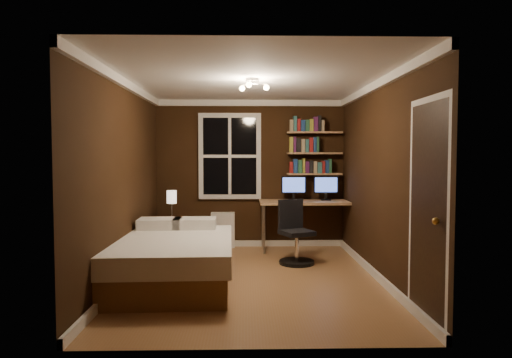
{
  "coord_description": "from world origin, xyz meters",
  "views": [
    {
      "loc": [
        -0.09,
        -5.7,
        1.57
      ],
      "look_at": [
        0.06,
        0.45,
        1.25
      ],
      "focal_mm": 32.0,
      "sensor_mm": 36.0,
      "label": 1
    }
  ],
  "objects_px": {
    "bed": "(171,259)",
    "desk": "(312,204)",
    "radiator": "(223,230)",
    "desk_lamp": "(361,188)",
    "nightstand": "(172,237)",
    "office_chair": "(295,240)",
    "bedside_lamp": "(172,205)",
    "monitor_left": "(294,188)",
    "monitor_right": "(326,188)"
  },
  "relations": [
    {
      "from": "monitor_left",
      "to": "office_chair",
      "type": "relative_size",
      "value": 0.45
    },
    {
      "from": "desk_lamp",
      "to": "office_chair",
      "type": "distance_m",
      "value": 1.55
    },
    {
      "from": "radiator",
      "to": "bed",
      "type": "bearing_deg",
      "value": -103.7
    },
    {
      "from": "monitor_right",
      "to": "desk",
      "type": "bearing_deg",
      "value": -160.88
    },
    {
      "from": "nightstand",
      "to": "office_chair",
      "type": "height_order",
      "value": "office_chair"
    },
    {
      "from": "monitor_right",
      "to": "monitor_left",
      "type": "bearing_deg",
      "value": 180.0
    },
    {
      "from": "radiator",
      "to": "office_chair",
      "type": "height_order",
      "value": "office_chair"
    },
    {
      "from": "monitor_right",
      "to": "bed",
      "type": "bearing_deg",
      "value": -137.97
    },
    {
      "from": "desk",
      "to": "monitor_right",
      "type": "relative_size",
      "value": 4.13
    },
    {
      "from": "bed",
      "to": "radiator",
      "type": "height_order",
      "value": "bed"
    },
    {
      "from": "monitor_left",
      "to": "monitor_right",
      "type": "xyz_separation_m",
      "value": [
        0.54,
        0.0,
        0.0
      ]
    },
    {
      "from": "nightstand",
      "to": "monitor_left",
      "type": "xyz_separation_m",
      "value": [
        1.95,
        0.49,
        0.72
      ]
    },
    {
      "from": "desk",
      "to": "desk_lamp",
      "type": "xyz_separation_m",
      "value": [
        0.78,
        -0.17,
        0.28
      ]
    },
    {
      "from": "radiator",
      "to": "desk",
      "type": "bearing_deg",
      "value": -8.93
    },
    {
      "from": "nightstand",
      "to": "radiator",
      "type": "distance_m",
      "value": 0.99
    },
    {
      "from": "bed",
      "to": "desk_lamp",
      "type": "xyz_separation_m",
      "value": [
        2.79,
        1.78,
        0.74
      ]
    },
    {
      "from": "nightstand",
      "to": "office_chair",
      "type": "relative_size",
      "value": 0.64
    },
    {
      "from": "bedside_lamp",
      "to": "nightstand",
      "type": "bearing_deg",
      "value": 0.0
    },
    {
      "from": "desk",
      "to": "bed",
      "type": "bearing_deg",
      "value": -135.88
    },
    {
      "from": "bedside_lamp",
      "to": "bed",
      "type": "bearing_deg",
      "value": -81.6
    },
    {
      "from": "nightstand",
      "to": "monitor_left",
      "type": "bearing_deg",
      "value": 3.84
    },
    {
      "from": "bedside_lamp",
      "to": "desk_lamp",
      "type": "relative_size",
      "value": 0.99
    },
    {
      "from": "desk",
      "to": "desk_lamp",
      "type": "distance_m",
      "value": 0.84
    },
    {
      "from": "desk",
      "to": "office_chair",
      "type": "distance_m",
      "value": 1.09
    },
    {
      "from": "desk_lamp",
      "to": "bedside_lamp",
      "type": "bearing_deg",
      "value": -175.5
    },
    {
      "from": "monitor_left",
      "to": "desk_lamp",
      "type": "distance_m",
      "value": 1.1
    },
    {
      "from": "radiator",
      "to": "monitor_left",
      "type": "bearing_deg",
      "value": -7.03
    },
    {
      "from": "radiator",
      "to": "nightstand",
      "type": "bearing_deg",
      "value": -140.01
    },
    {
      "from": "bed",
      "to": "office_chair",
      "type": "xyz_separation_m",
      "value": [
        1.64,
        1.01,
        0.04
      ]
    },
    {
      "from": "bed",
      "to": "monitor_left",
      "type": "height_order",
      "value": "monitor_left"
    },
    {
      "from": "bed",
      "to": "office_chair",
      "type": "bearing_deg",
      "value": 29.85
    },
    {
      "from": "bedside_lamp",
      "to": "monitor_left",
      "type": "distance_m",
      "value": 2.02
    },
    {
      "from": "monitor_right",
      "to": "office_chair",
      "type": "xyz_separation_m",
      "value": [
        -0.62,
        -1.02,
        -0.68
      ]
    },
    {
      "from": "bed",
      "to": "bedside_lamp",
      "type": "xyz_separation_m",
      "value": [
        -0.23,
        1.54,
        0.5
      ]
    },
    {
      "from": "desk",
      "to": "monitor_right",
      "type": "xyz_separation_m",
      "value": [
        0.25,
        0.09,
        0.26
      ]
    },
    {
      "from": "office_chair",
      "to": "bedside_lamp",
      "type": "bearing_deg",
      "value": 140.44
    },
    {
      "from": "bed",
      "to": "monitor_left",
      "type": "xyz_separation_m",
      "value": [
        1.72,
        2.04,
        0.72
      ]
    },
    {
      "from": "desk",
      "to": "radiator",
      "type": "bearing_deg",
      "value": 171.07
    },
    {
      "from": "bed",
      "to": "office_chair",
      "type": "distance_m",
      "value": 1.92
    },
    {
      "from": "bed",
      "to": "desk",
      "type": "distance_m",
      "value": 2.84
    },
    {
      "from": "monitor_left",
      "to": "office_chair",
      "type": "distance_m",
      "value": 1.23
    },
    {
      "from": "desk",
      "to": "monitor_left",
      "type": "xyz_separation_m",
      "value": [
        -0.29,
        0.09,
        0.26
      ]
    },
    {
      "from": "nightstand",
      "to": "monitor_right",
      "type": "bearing_deg",
      "value": 0.86
    },
    {
      "from": "desk",
      "to": "monitor_right",
      "type": "height_order",
      "value": "monitor_right"
    },
    {
      "from": "monitor_left",
      "to": "bedside_lamp",
      "type": "bearing_deg",
      "value": -165.85
    },
    {
      "from": "desk",
      "to": "monitor_right",
      "type": "bearing_deg",
      "value": 19.12
    },
    {
      "from": "monitor_left",
      "to": "desk_lamp",
      "type": "relative_size",
      "value": 0.94
    },
    {
      "from": "office_chair",
      "to": "monitor_right",
      "type": "bearing_deg",
      "value": 35.12
    },
    {
      "from": "nightstand",
      "to": "bedside_lamp",
      "type": "bearing_deg",
      "value": 0.0
    },
    {
      "from": "radiator",
      "to": "desk_lamp",
      "type": "relative_size",
      "value": 1.36
    }
  ]
}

